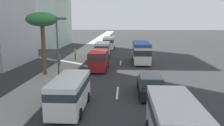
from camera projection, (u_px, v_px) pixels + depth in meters
ground_plane at (121, 57)px, 36.44m from camera, size 198.00×198.00×0.00m
sidewalk_right at (79, 56)px, 36.81m from camera, size 162.00×3.66×0.15m
lane_stripe_mid at (117, 92)px, 18.57m from camera, size 3.20×0.16×0.01m
lane_stripe_far at (121, 63)px, 31.46m from camera, size 3.20×0.16×0.01m
van_lead at (70, 91)px, 14.83m from camera, size 4.95×2.07×2.21m
minibus_second at (141, 52)px, 31.18m from camera, size 6.39×2.35×2.86m
van_third at (99, 59)px, 26.80m from camera, size 5.10×2.10×2.31m
van_fourth at (103, 49)px, 35.79m from camera, size 4.76×2.22×2.38m
car_fifth at (150, 85)px, 17.94m from camera, size 4.65×1.91×1.63m
van_sixth at (109, 42)px, 45.85m from camera, size 5.23×2.21×2.43m
van_seventh at (174, 122)px, 10.21m from camera, size 4.80×2.19×2.37m
pedestrian_near_lamp at (59, 59)px, 28.61m from camera, size 0.30×0.36×1.55m
pedestrian_mid_block at (75, 53)px, 32.73m from camera, size 0.36×0.28×1.70m
palm_tree at (42, 21)px, 23.15m from camera, size 3.26×3.26×6.56m
street_lamp at (59, 43)px, 20.02m from camera, size 0.24×0.97×6.02m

